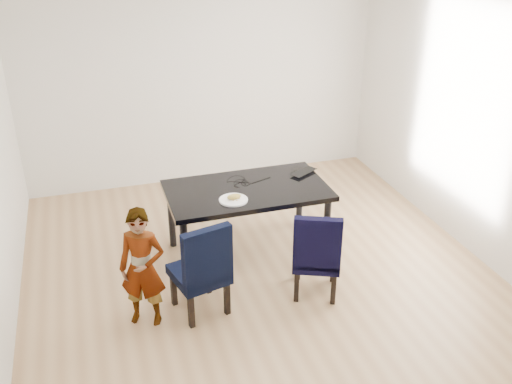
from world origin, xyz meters
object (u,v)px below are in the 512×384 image
object	(u,v)px
plate	(233,200)
dining_table	(247,221)
chair_left	(199,266)
laptop	(300,171)
child	(142,268)
chair_right	(317,251)

from	to	relation	value
plate	dining_table	bearing A→B (deg)	47.64
chair_left	laptop	size ratio (longest dim) A/B	2.91
child	plate	world-z (taller)	child
chair_left	plate	distance (m)	0.79
dining_table	chair_left	world-z (taller)	chair_left
dining_table	laptop	xyz separation A→B (m)	(0.65, 0.20, 0.39)
plate	chair_left	bearing A→B (deg)	-130.23
dining_table	plate	xyz separation A→B (m)	(-0.20, -0.22, 0.38)
chair_left	child	size ratio (longest dim) A/B	0.84
child	laptop	distance (m)	2.07
plate	laptop	size ratio (longest dim) A/B	0.88
chair_right	laptop	world-z (taller)	chair_right
plate	laptop	xyz separation A→B (m)	(0.85, 0.42, 0.00)
plate	child	bearing A→B (deg)	-148.90
dining_table	child	bearing A→B (deg)	-145.44
laptop	dining_table	bearing A→B (deg)	-12.20
dining_table	chair_left	bearing A→B (deg)	-130.84
chair_left	chair_right	xyz separation A→B (m)	(1.09, -0.06, -0.02)
dining_table	child	xyz separation A→B (m)	(-1.15, -0.79, 0.17)
child	laptop	size ratio (longest dim) A/B	3.45
chair_right	plate	bearing A→B (deg)	158.76
chair_left	laptop	xyz separation A→B (m)	(1.32, 0.98, 0.30)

